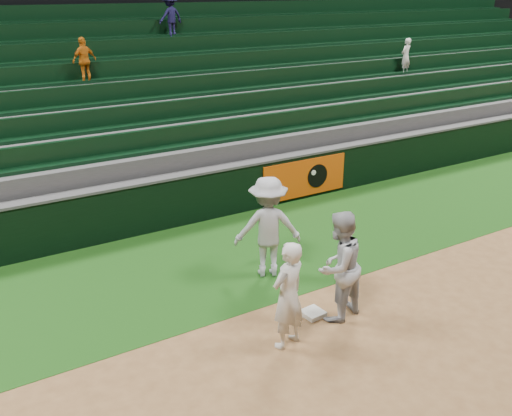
{
  "coord_description": "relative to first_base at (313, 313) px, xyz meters",
  "views": [
    {
      "loc": [
        -5.6,
        -6.55,
        5.37
      ],
      "look_at": [
        -0.18,
        2.3,
        1.3
      ],
      "focal_mm": 40.0,
      "sensor_mm": 36.0,
      "label": 1
    }
  ],
  "objects": [
    {
      "name": "foul_grass",
      "position": [
        0.28,
        2.77,
        -0.04
      ],
      "size": [
        36.0,
        4.2,
        0.01
      ],
      "primitive_type": "cube",
      "color": "#12380E",
      "rests_on": "ground"
    },
    {
      "name": "ground",
      "position": [
        0.28,
        -0.23,
        -0.04
      ],
      "size": [
        70.0,
        70.0,
        0.0
      ],
      "primitive_type": "plane",
      "color": "brown",
      "rests_on": "ground"
    },
    {
      "name": "base_coach",
      "position": [
        0.15,
        1.7,
        0.98
      ],
      "size": [
        1.5,
        1.22,
        2.02
      ],
      "primitive_type": "imported",
      "rotation": [
        0.0,
        0.0,
        2.72
      ],
      "color": "#A4A8B2",
      "rests_on": "foul_grass"
    },
    {
      "name": "stadium_seating",
      "position": [
        0.28,
        8.74,
        1.66
      ],
      "size": [
        36.0,
        5.95,
        5.11
      ],
      "color": "#38383B",
      "rests_on": "ground"
    },
    {
      "name": "first_base",
      "position": [
        0.0,
        0.0,
        0.0
      ],
      "size": [
        0.38,
        0.38,
        0.08
      ],
      "primitive_type": "cube",
      "rotation": [
        0.0,
        0.0,
        0.08
      ],
      "color": "silver",
      "rests_on": "ground"
    },
    {
      "name": "baserunner",
      "position": [
        0.32,
        -0.24,
        0.93
      ],
      "size": [
        1.09,
        0.94,
        1.95
      ],
      "primitive_type": "imported",
      "rotation": [
        0.0,
        0.0,
        3.38
      ],
      "color": "#A4A7AF",
      "rests_on": "ground"
    },
    {
      "name": "first_baseman",
      "position": [
        -0.87,
        -0.47,
        0.86
      ],
      "size": [
        0.74,
        0.58,
        1.79
      ],
      "primitive_type": "imported",
      "rotation": [
        0.0,
        0.0,
        3.41
      ],
      "color": "silver",
      "rests_on": "ground"
    },
    {
      "name": "field_wall",
      "position": [
        0.31,
        4.96,
        0.59
      ],
      "size": [
        36.0,
        0.45,
        1.25
      ],
      "color": "black",
      "rests_on": "ground"
    }
  ]
}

